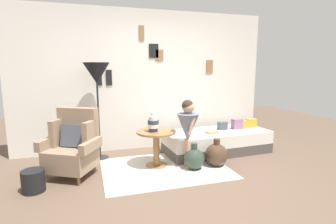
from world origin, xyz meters
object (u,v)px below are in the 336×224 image
side_table (156,141)px  vase_striped (153,124)px  magazine_basket (33,181)px  person_child (188,125)px  demijohn_far (216,155)px  armchair (73,146)px  floor_lamp (97,76)px  daybed (217,142)px  demijohn_near (194,159)px  book_on_daybed (212,132)px

side_table → vase_striped: bearing=-152.9°
side_table → magazine_basket: size_ratio=2.20×
person_child → demijohn_far: person_child is taller
side_table → magazine_basket: side_table is taller
armchair → magazine_basket: armchair is taller
vase_striped → floor_lamp: bearing=140.1°
armchair → daybed: bearing=7.8°
vase_striped → demijohn_near: size_ratio=0.72×
floor_lamp → book_on_daybed: size_ratio=7.41×
daybed → demijohn_near: size_ratio=4.69×
side_table → vase_striped: vase_striped is taller
vase_striped → person_child: bearing=-20.2°
person_child → demijohn_far: 0.68m
demijohn_near → book_on_daybed: bearing=43.7°
side_table → book_on_daybed: bearing=12.6°
person_child → book_on_daybed: 0.82m
daybed → demijohn_near: (-0.71, -0.65, -0.03)m
demijohn_near → magazine_basket: bearing=-177.4°
armchair → magazine_basket: 0.69m
book_on_daybed → person_child: bearing=-144.6°
book_on_daybed → demijohn_far: size_ratio=0.49×
demijohn_near → magazine_basket: (-2.23, -0.10, -0.03)m
armchair → side_table: 1.23m
vase_striped → book_on_daybed: (1.13, 0.27, -0.28)m
side_table → vase_striped: (-0.05, -0.03, 0.28)m
vase_striped → book_on_daybed: size_ratio=1.36×
demijohn_far → magazine_basket: (-2.62, -0.12, -0.04)m
book_on_daybed → demijohn_near: (-0.56, -0.53, -0.25)m
armchair → magazine_basket: bearing=-139.2°
demijohn_near → magazine_basket: demijohn_near is taller
magazine_basket → armchair: bearing=40.8°
person_child → book_on_daybed: (0.64, 0.45, -0.27)m
side_table → vase_striped: size_ratio=2.06×
side_table → book_on_daybed: side_table is taller
book_on_daybed → demijohn_near: bearing=-136.3°
daybed → book_on_daybed: book_on_daybed is taller
daybed → demijohn_far: (-0.32, -0.62, -0.02)m
magazine_basket → floor_lamp: bearing=49.8°
armchair → side_table: size_ratio=1.58×
armchair → side_table: bearing=-0.8°
person_child → book_on_daybed: size_ratio=4.87×
floor_lamp → person_child: size_ratio=1.52×
armchair → vase_striped: size_ratio=3.25×
person_child → armchair: bearing=172.3°
side_table → demijohn_near: side_table is taller
book_on_daybed → floor_lamp: bearing=168.5°
armchair → floor_lamp: 1.21m
floor_lamp → demijohn_near: bearing=-34.1°
book_on_daybed → demijohn_near: size_ratio=0.53×
vase_striped → demijohn_far: size_ratio=0.67×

